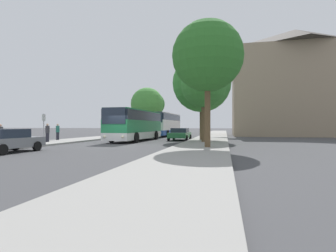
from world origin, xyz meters
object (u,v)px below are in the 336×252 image
Objects in this scene: tree_left_near at (147,104)px; tree_right_near at (202,83)px; pedestrian_walking_back at (0,134)px; bus_stop_sign at (44,125)px; bus_middle at (165,124)px; parked_car_right_near at (180,134)px; pedestrian_waiting_near at (47,133)px; pedestrian_waiting_far at (58,132)px; tree_left_far at (153,104)px; tree_right_mid at (208,56)px; parked_car_left_curb at (9,140)px; tree_right_far at (204,85)px; bus_front at (136,125)px.

tree_left_near is 25.31m from tree_right_near.
bus_stop_sign is at bearing 44.42° from pedestrian_walking_back.
tree_right_near reaches higher than bus_stop_sign.
bus_middle is 2.79× the size of parked_car_right_near.
pedestrian_walking_back is (-1.17, -3.40, -0.78)m from bus_stop_sign.
pedestrian_waiting_far is at bearing -80.61° from pedestrian_waiting_near.
tree_left_far reaches higher than tree_right_mid.
tree_left_near reaches higher than pedestrian_waiting_far.
bus_middle is 1.35× the size of tree_left_near.
tree_right_far is at bearing 47.77° from parked_car_left_curb.
tree_left_near is (-2.48, 36.48, 5.19)m from parked_car_left_curb.
tree_left_near is at bearing 96.12° from parked_car_left_curb.
parked_car_right_near is at bearing 159.09° from tree_right_near.
tree_right_far is (15.13, -0.01, 4.36)m from pedestrian_waiting_far.
parked_car_left_curb is at bearing -67.33° from pedestrian_walking_back.
pedestrian_walking_back is at bearing -93.08° from tree_left_near.
pedestrian_waiting_far is (-1.34, 3.87, -0.73)m from bus_stop_sign.
bus_middle is at bearing -67.79° from tree_left_far.
tree_left_near is at bearing 113.85° from tree_right_mid.
bus_stop_sign is (-3.08, 7.05, 0.98)m from parked_car_left_curb.
tree_left_near is at bearing 106.09° from bus_front.
bus_front is at bearing 165.60° from pedestrian_waiting_far.
tree_left_far is 1.20× the size of tree_right_far.
pedestrian_walking_back is 0.18× the size of tree_right_mid.
parked_car_right_near is 13.42m from pedestrian_waiting_near.
tree_left_far reaches higher than pedestrian_waiting_far.
bus_stop_sign reaches higher than parked_car_right_near.
tree_left_near is at bearing 60.29° from pedestrian_walking_back.
pedestrian_walking_back is (0.17, -7.27, -0.04)m from pedestrian_waiting_far.
pedestrian_walking_back is 0.18× the size of tree_right_near.
tree_right_far is at bearing -178.37° from pedestrian_waiting_near.
tree_left_far is 33.94m from tree_right_far.
tree_right_mid is (14.69, -2.81, 5.41)m from pedestrian_waiting_near.
parked_car_left_curb is at bearing 101.50° from pedestrian_waiting_near.
tree_left_far reaches higher than bus_middle.
tree_left_far reaches higher than parked_car_right_near.
bus_stop_sign is 4.16m from pedestrian_waiting_far.
tree_right_near reaches higher than tree_right_far.
parked_car_left_curb is 0.58× the size of tree_right_far.
tree_right_mid is at bearing 158.04° from pedestrian_waiting_near.
tree_right_far is at bearing -82.12° from tree_right_near.
tree_left_far reaches higher than pedestrian_waiting_near.
tree_left_far is (0.46, 34.28, 5.37)m from pedestrian_waiting_near.
tree_right_mid is (14.23, -37.10, 0.04)m from tree_left_far.
bus_stop_sign is 0.28× the size of tree_left_near.
bus_middle is 1.67× the size of tree_right_far.
bus_front is 8.66m from pedestrian_waiting_near.
tree_left_near is 1.03× the size of tree_right_mid.
bus_stop_sign is (-6.37, -6.35, -0.01)m from bus_front.
tree_right_mid is (14.54, -2.11, 4.68)m from bus_stop_sign.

